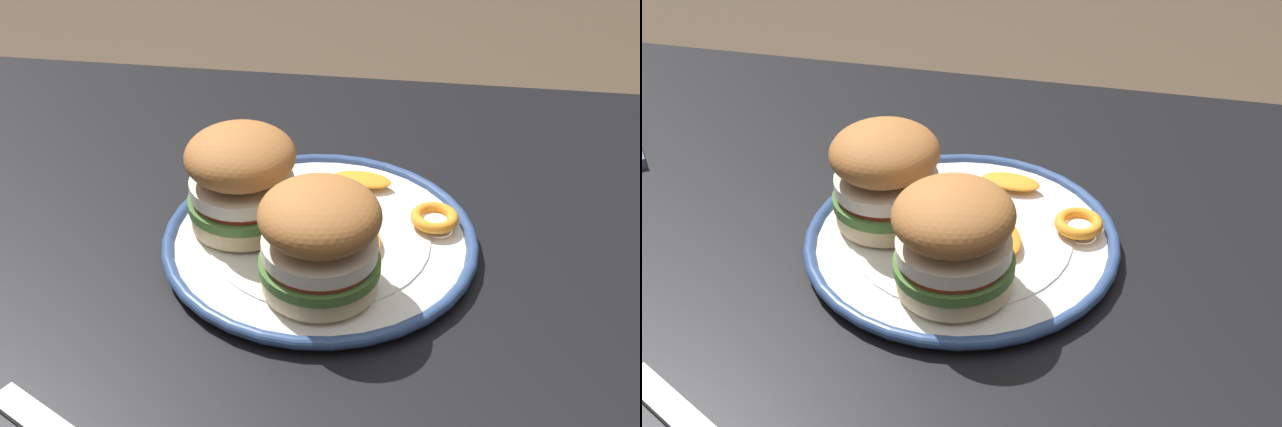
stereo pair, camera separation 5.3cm
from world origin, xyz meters
TOP-DOWN VIEW (x-y plane):
  - dining_table at (0.00, 0.00)m, footprint 1.36×0.87m
  - dinner_plate at (0.06, 0.05)m, footprint 0.30×0.30m
  - sandwich_half_left at (0.07, -0.03)m, footprint 0.15×0.15m
  - sandwich_half_right at (-0.02, 0.06)m, footprint 0.15×0.15m
  - orange_peel_curled at (0.06, 0.09)m, footprint 0.05×0.05m
  - orange_peel_strip_long at (0.10, 0.05)m, footprint 0.05×0.07m
  - orange_peel_strip_short at (0.09, 0.14)m, footprint 0.07×0.04m
  - orange_peel_small_curl at (0.17, 0.08)m, footprint 0.07×0.07m

SIDE VIEW (x-z plane):
  - dining_table at x=0.00m, z-range 0.26..0.96m
  - dinner_plate at x=0.06m, z-range 0.70..0.72m
  - orange_peel_strip_long at x=0.10m, z-range 0.72..0.73m
  - orange_peel_strip_short at x=0.09m, z-range 0.72..0.73m
  - orange_peel_curled at x=0.06m, z-range 0.72..0.73m
  - orange_peel_small_curl at x=0.17m, z-range 0.72..0.73m
  - sandwich_half_left at x=0.07m, z-range 0.72..0.82m
  - sandwich_half_right at x=-0.02m, z-range 0.72..0.82m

